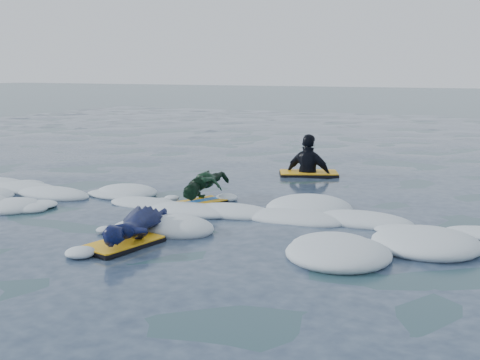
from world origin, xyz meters
name	(u,v)px	position (x,y,z in m)	size (l,w,h in m)	color
ground	(110,231)	(0.00, 0.00, 0.00)	(120.00, 120.00, 0.00)	#1C3844
foam_band	(154,214)	(0.00, 1.03, 0.00)	(12.00, 3.10, 0.30)	silver
prone_woman_unit	(134,227)	(0.56, -0.29, 0.18)	(0.78, 1.49, 0.36)	black
prone_child_unit	(206,187)	(0.33, 1.98, 0.23)	(0.71, 1.26, 0.46)	black
waiting_rider_unit	(309,177)	(1.06, 4.83, -0.02)	(1.25, 0.99, 1.65)	black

